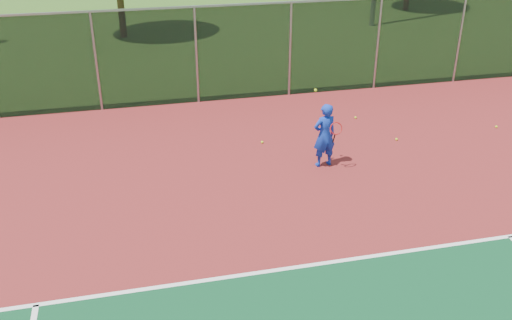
{
  "coord_description": "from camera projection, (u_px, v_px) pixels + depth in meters",
  "views": [
    {
      "loc": [
        -5.09,
        -5.11,
        6.47
      ],
      "look_at": [
        -2.74,
        5.0,
        1.3
      ],
      "focal_mm": 40.0,
      "sensor_mm": 36.0,
      "label": 1
    }
  ],
  "objects": [
    {
      "name": "tennis_player",
      "position": [
        325.0,
        135.0,
        13.86
      ],
      "size": [
        0.65,
        0.65,
        1.99
      ],
      "color": "#1231AA",
      "rests_on": "court_apron"
    },
    {
      "name": "practice_ball_5",
      "position": [
        397.0,
        139.0,
        15.53
      ],
      "size": [
        0.07,
        0.07,
        0.07
      ],
      "primitive_type": "sphere",
      "color": "#C1E31A",
      "rests_on": "court_apron"
    },
    {
      "name": "practice_ball_0",
      "position": [
        262.0,
        142.0,
        15.36
      ],
      "size": [
        0.07,
        0.07,
        0.07
      ],
      "primitive_type": "sphere",
      "color": "#C1E31A",
      "rests_on": "court_apron"
    },
    {
      "name": "court_apron",
      "position": [
        444.0,
        283.0,
        10.11
      ],
      "size": [
        30.0,
        20.0,
        0.02
      ],
      "primitive_type": "cube",
      "color": "maroon",
      "rests_on": "ground"
    },
    {
      "name": "fence_back",
      "position": [
        290.0,
        49.0,
        18.14
      ],
      "size": [
        30.0,
        0.06,
        3.03
      ],
      "color": "black",
      "rests_on": "court_apron"
    },
    {
      "name": "practice_ball_3",
      "position": [
        496.0,
        127.0,
        16.3
      ],
      "size": [
        0.07,
        0.07,
        0.07
      ],
      "primitive_type": "sphere",
      "color": "#C1E31A",
      "rests_on": "court_apron"
    },
    {
      "name": "practice_ball_1",
      "position": [
        356.0,
        117.0,
        16.93
      ],
      "size": [
        0.07,
        0.07,
        0.07
      ],
      "primitive_type": "sphere",
      "color": "#C1E31A",
      "rests_on": "court_apron"
    }
  ]
}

